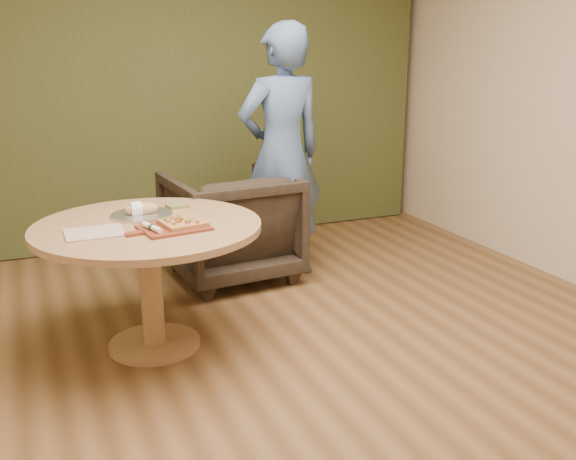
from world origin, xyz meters
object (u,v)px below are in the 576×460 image
Objects in this scene: cutlery_roll at (152,227)px; serving_tray at (142,215)px; pizza_paddle at (172,228)px; bread_roll at (140,209)px; person_standing at (281,154)px; armchair at (230,220)px; pedestal_table at (149,248)px; flatbread_pizza at (183,223)px.

serving_tray is at bearing 70.29° from cutlery_roll.
pizza_paddle is 2.41× the size of bread_roll.
person_standing is (1.06, 1.03, 0.18)m from pizza_paddle.
person_standing reaches higher than armchair.
armchair is (0.79, 0.77, -0.35)m from bread_roll.
bread_roll reaches higher than pedestal_table.
bread_roll is 0.10× the size of person_standing.
pizza_paddle is 2.38× the size of cutlery_roll.
pedestal_table is 3.57× the size of serving_tray.
cutlery_roll is at bearing -92.23° from serving_tray.
cutlery_roll reaches higher than pedestal_table.
pizza_paddle is (0.10, -0.17, 0.15)m from pedestal_table.
person_standing reaches higher than bread_roll.
serving_tray is at bearing 96.98° from pizza_paddle.
pedestal_table is 0.26m from cutlery_roll.
bread_roll reaches higher than flatbread_pizza.
armchair is 0.48× the size of person_standing.
armchair is at bearing -19.12° from person_standing.
cutlery_roll is (-0.18, -0.04, 0.00)m from flatbread_pizza.
pedestal_table is 6.58× the size of bread_roll.
bread_roll is (-0.01, 0.18, 0.18)m from pedestal_table.
person_standing is at bearing 35.12° from pizza_paddle.
bread_roll is at bearing 98.33° from pizza_paddle.
pedestal_table is at bearing -88.33° from bread_roll.
armchair reaches higher than pedestal_table.
flatbread_pizza is 1.28× the size of cutlery_roll.
armchair is at bearing 44.32° from bread_roll.
flatbread_pizza is 0.37m from bread_roll.
flatbread_pizza is 0.37m from serving_tray.
bread_roll is at bearing 24.38° from person_standing.
serving_tray is (-0.10, 0.34, -0.00)m from pizza_paddle.
person_standing is at bearing 36.36° from pedestal_table.
bread_roll is at bearing 117.18° from flatbread_pizza.
armchair reaches higher than pizza_paddle.
pizza_paddle reaches higher than pedestal_table.
bread_roll reaches higher than serving_tray.
person_standing is (1.16, 0.68, 0.18)m from serving_tray.
serving_tray is 0.19× the size of person_standing.
armchair is (0.80, 1.14, -0.33)m from cutlery_roll.
flatbread_pizza is 1.31m from armchair.
bread_roll is (-0.11, 0.34, 0.04)m from pizza_paddle.
pedestal_table is at bearing 112.10° from pizza_paddle.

